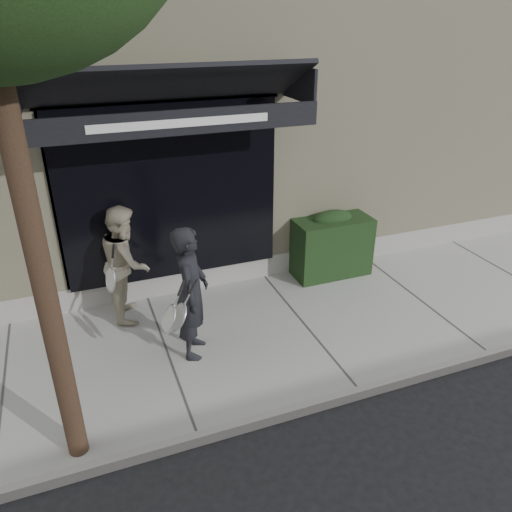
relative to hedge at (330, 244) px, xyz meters
name	(u,v)px	position (x,y,z in m)	size (l,w,h in m)	color
ground	(302,329)	(-1.10, -1.25, -0.66)	(80.00, 80.00, 0.00)	black
sidewalk	(303,325)	(-1.10, -1.25, -0.60)	(20.00, 3.00, 0.12)	#9D9C97
curb	(359,393)	(-1.10, -2.80, -0.59)	(20.00, 0.10, 0.14)	gray
building_facade	(203,90)	(-1.11, 3.71, 2.08)	(14.30, 8.04, 5.64)	beige
hedge	(330,244)	(0.00, 0.00, 0.00)	(1.30, 0.70, 1.14)	black
pedestrian_front	(191,293)	(-2.75, -1.35, 0.36)	(0.78, 0.89, 1.79)	black
pedestrian_back	(126,262)	(-3.39, -0.11, 0.32)	(0.76, 0.92, 1.71)	#B3A98F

